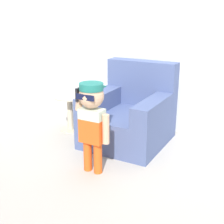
{
  "coord_description": "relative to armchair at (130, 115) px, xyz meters",
  "views": [
    {
      "loc": [
        1.62,
        -3.07,
        1.59
      ],
      "look_at": [
        0.07,
        -0.25,
        0.52
      ],
      "focal_mm": 50.0,
      "sensor_mm": 36.0,
      "label": 1
    }
  ],
  "objects": [
    {
      "name": "side_table",
      "position": [
        -0.86,
        -0.08,
        -0.04
      ],
      "size": [
        0.43,
        0.43,
        0.48
      ],
      "color": "beige",
      "rests_on": "ground_plane"
    },
    {
      "name": "armchair",
      "position": [
        0.0,
        0.0,
        0.0
      ],
      "size": [
        0.91,
        0.99,
        0.96
      ],
      "color": "#475684",
      "rests_on": "ground_plane"
    },
    {
      "name": "person_child",
      "position": [
        0.02,
        -0.9,
        0.29
      ],
      "size": [
        0.38,
        0.28,
        0.93
      ],
      "color": "#E05119",
      "rests_on": "ground_plane"
    },
    {
      "name": "ground_plane",
      "position": [
        -0.06,
        -0.23,
        -0.33
      ],
      "size": [
        10.0,
        10.0,
        0.0
      ],
      "primitive_type": "plane",
      "color": "#ADA89E"
    },
    {
      "name": "wall_back",
      "position": [
        -0.06,
        0.59,
        0.97
      ],
      "size": [
        10.0,
        0.05,
        2.6
      ],
      "color": "silver",
      "rests_on": "ground_plane"
    }
  ]
}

